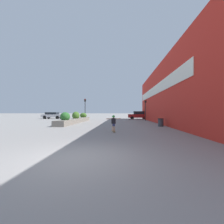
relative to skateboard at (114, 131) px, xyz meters
The scene contains 10 objects.
ground_plane 6.19m from the skateboard, 98.37° to the right, with size 300.00×300.00×0.00m, color gray.
building_wall_right 9.18m from the skateboard, 49.82° to the left, with size 0.67×31.27×7.27m.
planter_box 10.54m from the skateboard, 121.62° to the left, with size 1.21×11.60×1.50m.
skateboard is the anchor object (origin of this frame).
skateboarder 0.71m from the skateboard, 97.13° to the right, with size 1.03×0.35×1.13m.
trash_bin 6.37m from the skateboard, 44.76° to the left, with size 0.55×0.55×0.81m.
car_leftmost 20.34m from the skateboard, 78.40° to the left, with size 4.08×2.02×1.59m.
car_center_left 24.72m from the skateboard, 124.57° to the left, with size 4.38×1.99×1.39m.
traffic_light_left 16.08m from the skateboard, 110.94° to the left, with size 0.28×0.30×3.72m.
traffic_light_right 15.79m from the skateboard, 72.51° to the left, with size 0.28×0.30×3.47m.
Camera 1 is at (1.44, -4.62, 1.46)m, focal length 24.00 mm.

